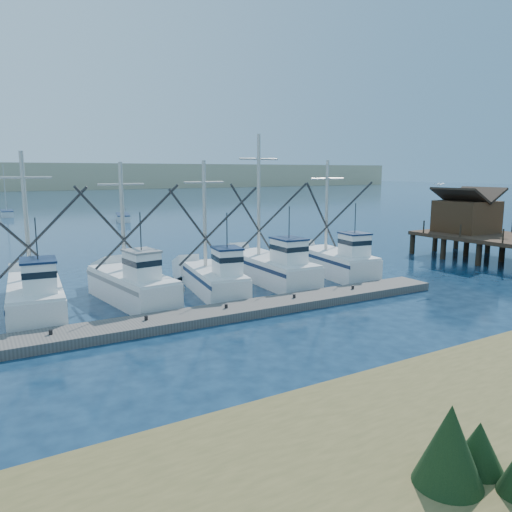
{
  "coord_description": "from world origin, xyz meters",
  "views": [
    {
      "loc": [
        -14.81,
        -14.4,
        7.02
      ],
      "look_at": [
        -1.33,
        8.0,
        2.56
      ],
      "focal_mm": 35.0,
      "sensor_mm": 36.0,
      "label": 1
    }
  ],
  "objects_px": {
    "timber_pier": "(506,229)",
    "sailboat_near": "(123,217)",
    "floating_dock": "(168,321)",
    "sailboat_far": "(7,213)"
  },
  "relations": [
    {
      "from": "floating_dock",
      "to": "timber_pier",
      "type": "relative_size",
      "value": 1.6
    },
    {
      "from": "sailboat_near",
      "to": "timber_pier",
      "type": "bearing_deg",
      "value": -58.63
    },
    {
      "from": "sailboat_far",
      "to": "timber_pier",
      "type": "bearing_deg",
      "value": -62.54
    },
    {
      "from": "floating_dock",
      "to": "sailboat_far",
      "type": "relative_size",
      "value": 3.94
    },
    {
      "from": "sailboat_near",
      "to": "sailboat_far",
      "type": "relative_size",
      "value": 1.0
    },
    {
      "from": "floating_dock",
      "to": "sailboat_near",
      "type": "xyz_separation_m",
      "value": [
        12.47,
        49.77,
        0.28
      ]
    },
    {
      "from": "floating_dock",
      "to": "timber_pier",
      "type": "bearing_deg",
      "value": 5.01
    },
    {
      "from": "timber_pier",
      "to": "sailboat_near",
      "type": "height_order",
      "value": "sailboat_near"
    },
    {
      "from": "timber_pier",
      "to": "sailboat_near",
      "type": "bearing_deg",
      "value": 108.43
    },
    {
      "from": "floating_dock",
      "to": "sailboat_far",
      "type": "bearing_deg",
      "value": 92.16
    }
  ]
}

